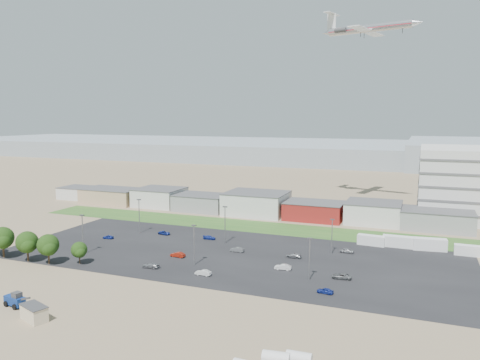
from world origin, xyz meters
The scene contains 36 objects.
ground centered at (0.00, 0.00, 0.00)m, with size 700.00×700.00×0.00m, color #806C51.
parking_lot centered at (5.00, 20.00, 0.01)m, with size 120.00×50.00×0.01m, color black.
grass_strip centered at (0.00, 52.00, 0.01)m, with size 160.00×16.00×0.02m, color #295921.
hills_backdrop centered at (40.00, 315.00, 4.50)m, with size 700.00×200.00×9.00m, color gray, non-canonical shape.
building_row centered at (-17.00, 71.00, 4.00)m, with size 170.00×20.00×8.00m, color silver, non-canonical shape.
portable_shed centered at (-12.24, -30.09, 1.40)m, with size 5.57×2.89×2.81m, color beige, non-canonical shape.
telehandler centered at (-20.47, -26.68, 1.50)m, with size 7.19×2.40×2.99m, color navy, non-canonical shape.
storage_tank_nw centered at (32.28, -29.11, 1.20)m, with size 3.99×1.99×2.39m, color silver, non-canonical shape.
storage_tank_ne centered at (35.35, -27.72, 1.12)m, with size 3.74×1.87×2.25m, color silver, non-canonical shape.
box_trailer_a centered at (38.33, 42.60, 1.41)m, with size 7.52×2.35×2.82m, color silver, non-canonical shape.
box_trailer_b centered at (45.53, 43.36, 1.55)m, with size 8.28×2.59×3.10m, color silver, non-canonical shape.
box_trailer_c centered at (53.65, 43.24, 1.63)m, with size 8.68×2.71×3.26m, color silver, non-canonical shape.
box_trailer_d centered at (63.22, 41.59, 1.37)m, with size 7.29×2.28×2.73m, color silver, non-canonical shape.
tree_left centered at (-48.59, -3.96, 4.54)m, with size 6.05×6.05×9.07m, color black, non-canonical shape.
tree_mid centered at (-40.18, -4.19, 4.34)m, with size 5.79×5.79×8.69m, color black, non-canonical shape.
tree_right centered at (-33.78, -3.90, 4.22)m, with size 5.63×5.63×8.45m, color black, non-canonical shape.
tree_near centered at (-26.77, -1.09, 3.14)m, with size 4.19×4.19×6.28m, color black, non-canonical shape.
lightpole_front_l centered at (-31.56, 6.09, 5.26)m, with size 1.24×0.52×10.52m, color slate, non-canonical shape.
lightpole_front_m centered at (-0.09, 8.54, 4.97)m, with size 1.17×0.49×9.95m, color slate, non-canonical shape.
lightpole_front_r centered at (28.53, 8.23, 4.80)m, with size 1.13×0.47×9.60m, color slate, non-canonical shape.
lightpole_back_l centered at (-30.37, 30.64, 5.34)m, with size 1.26×0.52×10.67m, color slate, non-canonical shape.
lightpole_back_m centered at (-0.98, 29.71, 5.34)m, with size 1.26×0.52×10.67m, color slate, non-canonical shape.
lightpole_back_r centered at (29.48, 30.02, 4.69)m, with size 1.10×0.46×9.38m, color slate, non-canonical shape.
airliner centered at (29.07, 102.05, 70.00)m, with size 40.18×27.40×11.87m, color silver, non-canonical shape.
parked_car_0 centered at (35.12, 11.64, 0.61)m, with size 2.01×4.35×1.21m, color #595B5E.
parked_car_1 centered at (21.14, 12.89, 0.66)m, with size 1.39×3.98×1.31m, color silver.
parked_car_2 centered at (33.41, 1.55, 0.58)m, with size 1.36×3.39×1.16m, color navy.
parked_car_3 centered at (-8.71, 2.53, 0.61)m, with size 1.70×4.19×1.22m, color #A5A5AA.
parked_car_4 centered at (-6.98, 12.67, 0.65)m, with size 1.39×3.97×1.31m, color maroon.
parked_car_5 centered at (-35.16, 21.27, 0.55)m, with size 1.30×3.24×1.10m, color navy.
parked_car_6 centered at (-6.88, 31.63, 0.55)m, with size 1.53×3.76×1.09m, color navy.
parked_car_7 centered at (5.55, 22.62, 0.62)m, with size 1.32×3.79×1.25m, color #595B5E.
parked_car_8 centered at (33.17, 32.38, 0.64)m, with size 1.50×3.73×1.27m, color #A5A5AA.
parked_car_9 centered at (-22.20, 31.70, 0.54)m, with size 1.80×3.90×1.08m, color navy.
parked_car_12 centered at (21.08, 22.92, 0.58)m, with size 1.62×3.98×1.16m, color #A5A5AA.
parked_car_13 centered at (5.24, 2.44, 0.63)m, with size 1.33×3.82×1.26m, color silver.
Camera 1 is at (50.68, -90.32, 35.92)m, focal length 35.00 mm.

